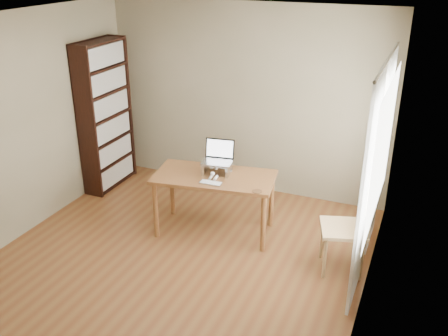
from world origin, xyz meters
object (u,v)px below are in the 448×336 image
bookshelf (105,116)px  chair (352,224)px  cat (219,167)px  laptop (219,156)px  desk (214,183)px  keyboard (211,183)px

bookshelf → chair: size_ratio=2.00×
cat → chair: bearing=-17.2°
laptop → chair: size_ratio=0.37×
chair → bookshelf: bearing=149.8°
desk → chair: chair is taller
cat → keyboard: bearing=-89.4°
cat → chair: 1.69m
laptop → cat: (0.01, -0.03, -0.12)m
bookshelf → cat: size_ratio=4.26×
keyboard → cat: bearing=94.4°
bookshelf → keyboard: bookshelf is taller
keyboard → chair: bearing=-2.0°
laptop → chair: (1.66, -0.34, -0.37)m
laptop → keyboard: laptop is taller
laptop → cat: laptop is taller
laptop → cat: size_ratio=0.78×
cat → chair: chair is taller
desk → laptop: size_ratio=3.93×
laptop → bookshelf: bearing=156.6°
bookshelf → laptop: size_ratio=5.48×
bookshelf → laptop: bookshelf is taller
keyboard → cat: cat is taller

